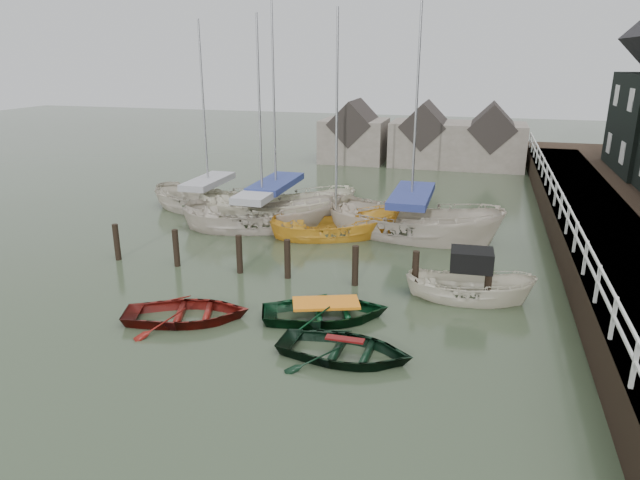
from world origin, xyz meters
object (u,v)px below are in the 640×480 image
(sailboat_a, at_px, (263,226))
(sailboat_e, at_px, (210,210))
(motorboat, at_px, (468,297))
(rowboat_green, at_px, (326,319))
(sailboat_b, at_px, (277,217))
(rowboat_red, at_px, (188,320))
(sailboat_c, at_px, (336,236))
(rowboat_dkgreen, at_px, (345,357))
(sailboat_d, at_px, (410,234))

(sailboat_a, distance_m, sailboat_e, 4.04)
(motorboat, distance_m, sailboat_a, 10.78)
(rowboat_green, distance_m, sailboat_b, 11.07)
(rowboat_red, bearing_deg, sailboat_c, -32.41)
(rowboat_red, relative_size, sailboat_e, 0.35)
(motorboat, distance_m, sailboat_b, 11.63)
(rowboat_red, bearing_deg, sailboat_a, -11.16)
(rowboat_dkgreen, height_order, sailboat_d, sailboat_d)
(rowboat_red, relative_size, sailboat_c, 0.35)
(rowboat_dkgreen, bearing_deg, sailboat_e, 40.98)
(sailboat_a, bearing_deg, sailboat_b, -22.67)
(rowboat_red, xyz_separation_m, sailboat_a, (-1.29, 9.42, 0.06))
(rowboat_dkgreen, height_order, motorboat, motorboat)
(sailboat_e, bearing_deg, motorboat, -107.62)
(sailboat_d, xyz_separation_m, sailboat_e, (-10.09, 1.30, 0.00))
(sailboat_a, relative_size, sailboat_d, 0.81)
(motorboat, bearing_deg, rowboat_red, 112.76)
(rowboat_green, xyz_separation_m, sailboat_c, (-1.73, 7.91, 0.02))
(rowboat_dkgreen, distance_m, sailboat_e, 15.62)
(rowboat_dkgreen, bearing_deg, rowboat_red, 82.35)
(rowboat_dkgreen, distance_m, motorboat, 5.47)
(sailboat_c, bearing_deg, rowboat_green, 168.50)
(sailboat_c, height_order, sailboat_d, sailboat_d)
(motorboat, distance_m, sailboat_c, 7.81)
(rowboat_green, xyz_separation_m, rowboat_dkgreen, (1.05, -2.02, 0.00))
(rowboat_green, relative_size, sailboat_b, 0.33)
(sailboat_c, height_order, sailboat_e, sailboat_c)
(rowboat_green, distance_m, motorboat, 4.76)
(motorboat, relative_size, sailboat_c, 0.40)
(rowboat_green, distance_m, sailboat_e, 13.40)
(rowboat_green, distance_m, sailboat_a, 9.75)
(sailboat_b, bearing_deg, rowboat_dkgreen, -164.15)
(sailboat_a, distance_m, sailboat_d, 6.54)
(motorboat, xyz_separation_m, sailboat_a, (-9.18, 5.66, -0.05))
(rowboat_green, relative_size, sailboat_d, 0.29)
(rowboat_red, distance_m, sailboat_d, 11.29)
(motorboat, distance_m, sailboat_e, 14.81)
(rowboat_dkgreen, bearing_deg, sailboat_d, 0.59)
(sailboat_b, height_order, sailboat_c, sailboat_b)
(rowboat_red, xyz_separation_m, sailboat_c, (2.17, 9.08, 0.02))
(sailboat_a, relative_size, sailboat_c, 1.02)
(motorboat, height_order, sailboat_c, sailboat_c)
(rowboat_red, height_order, sailboat_b, sailboat_b)
(sailboat_a, bearing_deg, sailboat_c, -115.68)
(rowboat_red, xyz_separation_m, sailboat_d, (5.23, 10.01, 0.06))
(rowboat_red, height_order, rowboat_green, rowboat_green)
(rowboat_red, xyz_separation_m, rowboat_green, (3.90, 1.17, 0.00))
(motorboat, bearing_deg, rowboat_green, 120.27)
(sailboat_a, bearing_deg, sailboat_e, 42.19)
(rowboat_green, distance_m, sailboat_c, 8.09)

